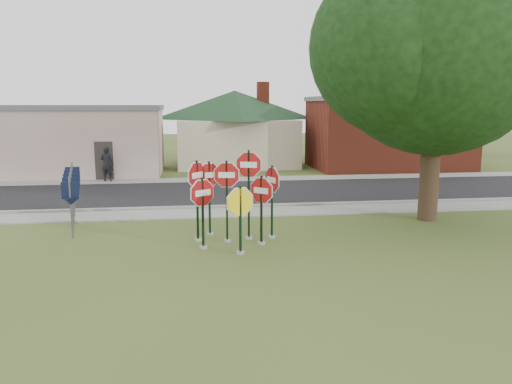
{
  "coord_description": "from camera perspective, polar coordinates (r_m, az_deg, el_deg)",
  "views": [
    {
      "loc": [
        -1.19,
        -13.64,
        4.24
      ],
      "look_at": [
        0.87,
        2.0,
        1.46
      ],
      "focal_mm": 35.0,
      "sensor_mm": 36.0,
      "label": 1
    }
  ],
  "objects": [
    {
      "name": "stop_sign_yellow",
      "position": [
        14.12,
        -1.81,
        -2.24
      ],
      "size": [
        1.1,
        0.45,
        2.11
      ],
      "color": "gray",
      "rests_on": "ground"
    },
    {
      "name": "route_sign_row",
      "position": [
        18.87,
        -20.3,
        0.17
      ],
      "size": [
        1.43,
        4.63,
        2.0
      ],
      "color": "#59595E",
      "rests_on": "ground"
    },
    {
      "name": "sidewalk_near",
      "position": [
        19.63,
        -3.86,
        -2.41
      ],
      "size": [
        60.0,
        1.6,
        0.06
      ],
      "primitive_type": "cube",
      "color": "gray",
      "rests_on": "ground"
    },
    {
      "name": "stop_sign_center",
      "position": [
        15.32,
        -3.36,
        0.32
      ],
      "size": [
        1.09,
        0.24,
        2.66
      ],
      "color": "gray",
      "rests_on": "ground"
    },
    {
      "name": "curb",
      "position": [
        20.6,
        -4.04,
        -1.71
      ],
      "size": [
        60.0,
        0.2,
        0.14
      ],
      "primitive_type": "cube",
      "color": "gray",
      "rests_on": "ground"
    },
    {
      "name": "building_house",
      "position": [
        35.79,
        -2.42,
        9.03
      ],
      "size": [
        11.6,
        11.6,
        6.2
      ],
      "color": "#BFB098",
      "rests_on": "ground"
    },
    {
      "name": "pedestrian",
      "position": [
        28.56,
        -16.65,
        3.09
      ],
      "size": [
        0.78,
        0.61,
        1.91
      ],
      "primitive_type": "imported",
      "rotation": [
        0.0,
        0.0,
        2.9
      ],
      "color": "black",
      "rests_on": "sidewalk_far"
    },
    {
      "name": "ground",
      "position": [
        14.33,
        -2.43,
        -7.21
      ],
      "size": [
        120.0,
        120.0,
        0.0
      ],
      "primitive_type": "plane",
      "color": "#3C511E",
      "rests_on": "ground"
    },
    {
      "name": "stop_sign_right",
      "position": [
        15.07,
        0.62,
        -1.04
      ],
      "size": [
        0.84,
        0.76,
        2.24
      ],
      "color": "gray",
      "rests_on": "ground"
    },
    {
      "name": "oak_tree",
      "position": [
        19.35,
        20.05,
        15.99
      ],
      "size": [
        11.7,
        11.1,
        10.51
      ],
      "color": "black",
      "rests_on": "ground"
    },
    {
      "name": "sidewalk_far",
      "position": [
        28.28,
        -5.01,
        1.39
      ],
      "size": [
        60.0,
        1.6,
        0.06
      ],
      "primitive_type": "cube",
      "color": "gray",
      "rests_on": "ground"
    },
    {
      "name": "stop_sign_back_left",
      "position": [
        16.17,
        -5.36,
        0.5
      ],
      "size": [
        1.02,
        0.43,
        2.55
      ],
      "color": "gray",
      "rests_on": "ground"
    },
    {
      "name": "bg_tree_right",
      "position": [
        45.95,
        23.25,
        10.87
      ],
      "size": [
        5.6,
        5.6,
        8.4
      ],
      "color": "black",
      "rests_on": "ground"
    },
    {
      "name": "building_brick",
      "position": [
        34.79,
        14.88,
        6.64
      ],
      "size": [
        10.2,
        6.2,
        4.75
      ],
      "color": "maroon",
      "rests_on": "ground"
    },
    {
      "name": "road",
      "position": [
        24.04,
        -4.55,
        -0.14
      ],
      "size": [
        60.0,
        7.0,
        0.04
      ],
      "primitive_type": "cube",
      "color": "black",
      "rests_on": "ground"
    },
    {
      "name": "stop_sign_far_right",
      "position": [
        15.78,
        1.84,
        0.07
      ],
      "size": [
        0.43,
        1.06,
        2.46
      ],
      "color": "gray",
      "rests_on": "ground"
    },
    {
      "name": "stop_sign_far_left",
      "position": [
        15.5,
        -6.75,
        0.39
      ],
      "size": [
        0.72,
        0.89,
        2.66
      ],
      "color": "gray",
      "rests_on": "ground"
    },
    {
      "name": "stop_sign_left",
      "position": [
        14.72,
        -6.13,
        -1.33
      ],
      "size": [
        0.96,
        0.61,
        2.25
      ],
      "color": "gray",
      "rests_on": "ground"
    },
    {
      "name": "stop_sign_back_right",
      "position": [
        15.58,
        -0.84,
        1.33
      ],
      "size": [
        1.1,
        0.31,
        2.96
      ],
      "color": "gray",
      "rests_on": "ground"
    },
    {
      "name": "building_stucco",
      "position": [
        32.66,
        -21.43,
        5.64
      ],
      "size": [
        12.2,
        6.2,
        4.2
      ],
      "color": "silver",
      "rests_on": "ground"
    }
  ]
}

